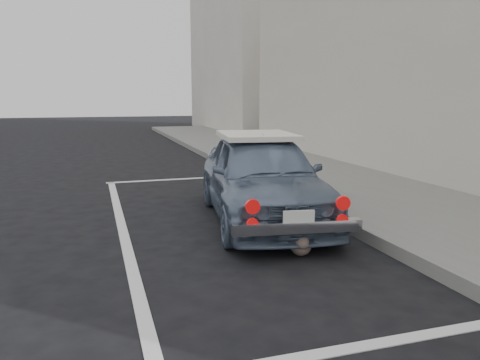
% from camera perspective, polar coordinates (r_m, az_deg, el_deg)
% --- Properties ---
extents(ground, '(80.00, 80.00, 0.00)m').
position_cam_1_polar(ground, '(3.72, 3.62, -17.13)').
color(ground, black).
rests_on(ground, ground).
extents(sidewalk, '(2.80, 40.00, 0.15)m').
position_cam_1_polar(sidewalk, '(6.92, 22.81, -4.30)').
color(sidewalk, slate).
rests_on(sidewalk, ground).
extents(building_far, '(3.50, 10.00, 8.00)m').
position_cam_1_polar(building_far, '(24.39, 0.65, 15.48)').
color(building_far, beige).
rests_on(building_far, ground).
extents(pline_rear, '(3.00, 0.12, 0.01)m').
position_cam_1_polar(pline_rear, '(3.53, 14.79, -19.00)').
color(pline_rear, silver).
rests_on(pline_rear, ground).
extents(pline_front, '(3.00, 0.12, 0.01)m').
position_cam_1_polar(pline_front, '(9.88, -7.29, 0.11)').
color(pline_front, silver).
rests_on(pline_front, ground).
extents(pline_side, '(0.12, 7.00, 0.01)m').
position_cam_1_polar(pline_side, '(6.32, -14.15, -5.80)').
color(pline_side, silver).
rests_on(pline_side, ground).
extents(retro_coupe, '(1.92, 3.76, 1.22)m').
position_cam_1_polar(retro_coupe, '(6.47, 2.66, 0.46)').
color(retro_coupe, slate).
rests_on(retro_coupe, ground).
extents(cat, '(0.34, 0.51, 0.29)m').
position_cam_1_polar(cat, '(5.16, 7.44, -7.70)').
color(cat, '#6F6355').
rests_on(cat, ground).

